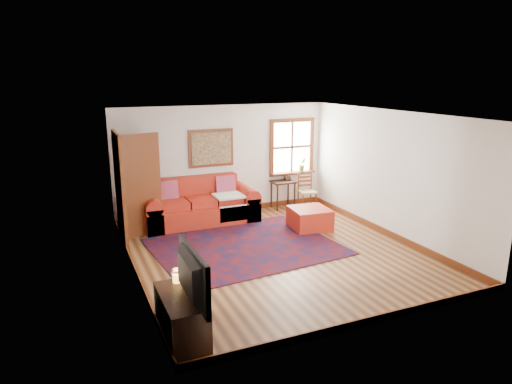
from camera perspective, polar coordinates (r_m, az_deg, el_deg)
name	(u,v)px	position (r m, az deg, el deg)	size (l,w,h in m)	color
ground	(275,252)	(8.40, 2.35, -7.56)	(5.50, 5.50, 0.00)	#472613
room_envelope	(275,163)	(7.95, 2.43, 3.59)	(5.04, 5.54, 2.52)	silver
window	(293,153)	(11.16, 4.68, 4.93)	(1.18, 0.20, 1.38)	white
doorway	(132,186)	(9.12, -15.20, 0.76)	(0.89, 1.08, 2.14)	black
framed_artwork	(211,148)	(10.33, -5.63, 5.48)	(1.05, 0.07, 0.85)	#662F15
persian_rug	(245,247)	(8.65, -1.37, -6.83)	(3.29, 2.63, 0.02)	#4F0B0D
red_leather_sofa	(200,208)	(10.06, -7.08, -1.98)	(2.48, 1.02, 0.97)	#B02616
red_ottoman	(310,218)	(9.66, 6.72, -3.30)	(0.77, 0.77, 0.44)	#B02616
side_table	(283,186)	(11.01, 3.41, 0.76)	(0.56, 0.42, 0.67)	black
ladder_back_chair	(306,190)	(11.07, 6.32, 0.25)	(0.44, 0.42, 0.84)	tan
media_cabinet	(181,317)	(5.83, -9.30, -15.15)	(0.46, 1.03, 0.57)	black
television	(185,276)	(5.41, -8.91, -10.39)	(1.11, 0.15, 0.64)	black
candle_hurricane	(177,276)	(5.99, -9.87, -10.36)	(0.12, 0.12, 0.18)	silver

